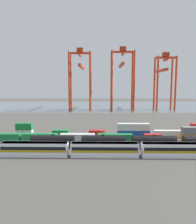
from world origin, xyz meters
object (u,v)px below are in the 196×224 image
Objects in this scene: gantry_crane_east at (164,76)px; passenger_train at (105,149)px; freight_tank_row at (154,142)px; gantry_crane_central at (122,72)px; gantry_crane_west at (81,73)px.

passenger_train is at bearing -112.67° from gantry_crane_east.
freight_tank_row is at bearing -107.12° from gantry_crane_east.
passenger_train is 1.26× the size of gantry_crane_east.
gantry_crane_central is (-0.05, 109.18, 28.14)m from freight_tank_row.
gantry_crane_east is at bearing 67.33° from passenger_train.
gantry_crane_east is at bearing -0.46° from gantry_crane_west.
gantry_crane_west is 33.74m from gantry_crane_central.
freight_tank_row is 1.70× the size of gantry_crane_east.
gantry_crane_east is at bearing 72.88° from freight_tank_row.
freight_tank_row is 118.21m from gantry_crane_west.
gantry_crane_west reaches higher than gantry_crane_east.
gantry_crane_central reaches higher than gantry_crane_east.
freight_tank_row is 112.75m from gantry_crane_central.
gantry_crane_west is 67.50m from gantry_crane_east.
passenger_train is 17.61m from freight_tank_row.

